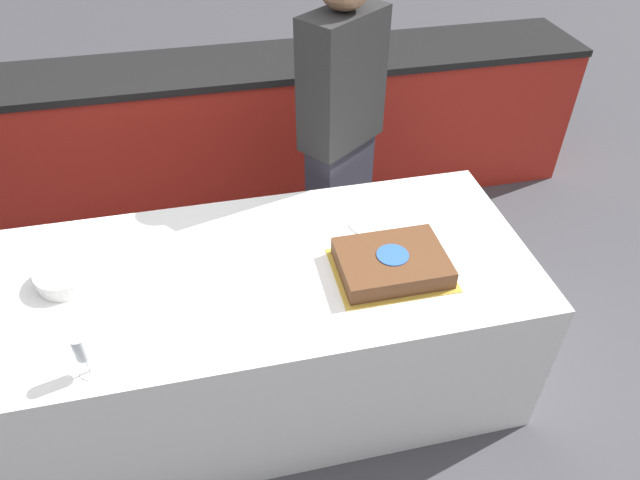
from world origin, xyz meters
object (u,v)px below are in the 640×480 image
Objects in this scene: cake at (392,263)px; wine_glass at (81,349)px; person_cutting_cake at (341,133)px; plate_stack at (66,275)px.

wine_glass is (-1.09, -0.25, 0.07)m from cake.
cake is 0.27× the size of person_cutting_cake.
wine_glass reaches higher than cake.
plate_stack is at bearing -9.93° from person_cutting_cake.
wine_glass is 0.10× the size of person_cutting_cake.
plate_stack is 0.48m from wine_glass.
wine_glass is at bearing 7.60° from person_cutting_cake.
person_cutting_cake reaches higher than wine_glass.
cake is 0.82m from person_cutting_cake.
plate_stack is 1.33× the size of wine_glass.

